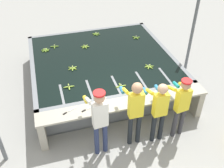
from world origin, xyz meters
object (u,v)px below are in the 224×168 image
Objects in this scene: worker_1 at (135,108)px; knife_1 at (67,112)px; banana_bunch_ledge_0 at (159,95)px; banana_bunch_floating_3 at (73,68)px; banana_bunch_floating_5 at (69,87)px; knife_0 at (86,109)px; worker_3 at (181,103)px; banana_bunch_floating_1 at (121,86)px; worker_2 at (159,108)px; worker_0 at (100,117)px; banana_bunch_floating_7 at (45,50)px; banana_bunch_floating_8 at (136,37)px; banana_bunch_floating_4 at (54,46)px; support_post_right at (193,26)px; banana_bunch_floating_6 at (149,67)px; banana_bunch_floating_0 at (85,47)px; banana_bunch_floating_2 at (96,34)px.

knife_1 is (-1.42, 0.54, -0.23)m from worker_1.
banana_bunch_floating_3 is at bearing 135.78° from banana_bunch_ledge_0.
knife_1 is (-0.18, -0.92, -0.01)m from banana_bunch_floating_5.
banana_bunch_floating_3 is 0.84× the size of knife_0.
banana_bunch_floating_1 is at bearing 132.43° from worker_3.
worker_2 is 1.65m from knife_0.
banana_bunch_floating_7 is at bearing 103.24° from worker_0.
banana_bunch_floating_7 is at bearing 121.49° from worker_2.
banana_bunch_floating_3 and banana_bunch_floating_5 have the same top height.
banana_bunch_floating_1 is at bearing -118.54° from banana_bunch_floating_8.
banana_bunch_ledge_0 reaches higher than banana_bunch_floating_1.
banana_bunch_floating_3 is at bearing 94.93° from worker_0.
knife_0 is (0.37, -3.20, -0.01)m from banana_bunch_floating_4.
worker_1 is 6.23× the size of banana_bunch_floating_3.
worker_1 is (0.81, 0.06, -0.01)m from worker_0.
support_post_right is (4.34, -1.18, 0.76)m from banana_bunch_floating_7.
worker_0 is 6.26× the size of banana_bunch_ledge_0.
banana_bunch_floating_3 is 1.79m from knife_1.
worker_0 is at bearing 179.78° from worker_2.
banana_bunch_floating_6 is 2.43m from knife_0.
banana_bunch_floating_8 is at bearing 52.30° from knife_0.
banana_bunch_floating_1 is 0.99m from banana_bunch_ledge_0.
banana_bunch_floating_3 is 1.41m from banana_bunch_floating_7.
banana_bunch_floating_6 is (2.44, -1.94, -0.00)m from banana_bunch_floating_4.
banana_bunch_floating_0 is at bearing -175.55° from banana_bunch_floating_8.
banana_bunch_ledge_0 is at bearing -24.86° from banana_bunch_floating_5.
banana_bunch_floating_0 is 3.04m from knife_1.
worker_3 is 1.82m from banana_bunch_floating_6.
knife_0 is at bearing 165.05° from worker_3.
banana_bunch_floating_3 reaches higher than knife_0.
worker_3 is 5.96× the size of banana_bunch_floating_8.
banana_bunch_floating_6 is at bearing 31.89° from banana_bunch_floating_1.
banana_bunch_floating_4 is at bearing 163.18° from banana_bunch_floating_0.
banana_bunch_floating_5 is 0.09× the size of support_post_right.
knife_1 is (-0.43, 0.04, 0.00)m from knife_0.
worker_3 is 5.83× the size of banana_bunch_floating_3.
worker_3 reaches higher than banana_bunch_floating_0.
worker_3 is at bearing 0.16° from worker_0.
banana_bunch_floating_6 is 3.27m from banana_bunch_floating_7.
banana_bunch_floating_1 is at bearing -148.11° from banana_bunch_floating_6.
banana_bunch_floating_8 is (2.61, 2.10, -0.00)m from banana_bunch_floating_5.
banana_bunch_floating_8 is at bearing 4.45° from banana_bunch_floating_0.
support_post_right is (3.93, 0.90, 0.76)m from banana_bunch_floating_5.
worker_3 reaches higher than banana_bunch_ledge_0.
banana_bunch_floating_3 is at bearing 131.67° from banana_bunch_floating_1.
worker_2 is 4.96× the size of knife_0.
banana_bunch_floating_4 is 1.00× the size of banana_bunch_floating_7.
worker_1 is at bearing -91.76° from banana_bunch_floating_2.
banana_bunch_floating_3 is 2.16m from banana_bunch_floating_6.
worker_1 is 2.51m from banana_bunch_floating_3.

